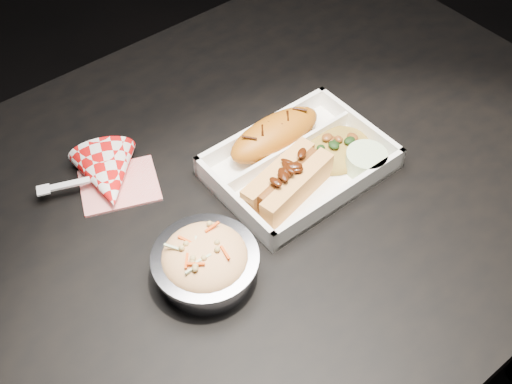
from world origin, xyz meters
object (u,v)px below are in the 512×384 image
at_px(fried_pastry, 275,134).
at_px(foil_coleslaw_cup, 205,261).
at_px(hotdog, 288,181).
at_px(dining_table, 241,232).
at_px(food_tray, 299,166).
at_px(napkin_fork, 108,178).

distance_m(fried_pastry, foil_coleslaw_cup, 0.24).
height_order(fried_pastry, hotdog, hotdog).
height_order(dining_table, food_tray, food_tray).
xyz_separation_m(dining_table, fried_pastry, (0.10, 0.04, 0.12)).
xyz_separation_m(fried_pastry, napkin_fork, (-0.23, 0.09, -0.02)).
bearing_deg(fried_pastry, food_tray, -90.18).
xyz_separation_m(foil_coleslaw_cup, napkin_fork, (-0.02, 0.21, -0.01)).
bearing_deg(napkin_fork, dining_table, -22.45).
distance_m(dining_table, napkin_fork, 0.22).
bearing_deg(food_tray, fried_pastry, 90.00).
bearing_deg(foil_coleslaw_cup, dining_table, 35.04).
bearing_deg(foil_coleslaw_cup, food_tray, 16.67).
distance_m(food_tray, hotdog, 0.06).
height_order(food_tray, fried_pastry, fried_pastry).
distance_m(dining_table, fried_pastry, 0.16).
bearing_deg(dining_table, napkin_fork, 136.22).
relative_size(food_tray, napkin_fork, 1.45).
xyz_separation_m(food_tray, napkin_fork, (-0.23, 0.15, 0.01)).
distance_m(food_tray, fried_pastry, 0.06).
xyz_separation_m(dining_table, foil_coleslaw_cup, (-0.12, -0.08, 0.12)).
height_order(food_tray, hotdog, hotdog).
relative_size(food_tray, foil_coleslaw_cup, 1.84).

